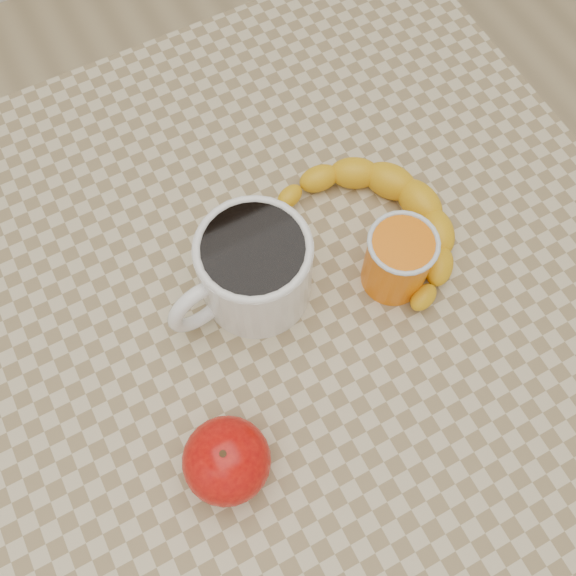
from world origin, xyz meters
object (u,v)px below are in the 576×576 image
coffee_mug (252,269)px  apple (227,461)px  banana (381,224)px  orange_juice_glass (398,260)px  table (288,324)px

coffee_mug → apple: size_ratio=1.82×
apple → banana: (0.26, 0.15, -0.02)m
orange_juice_glass → banana: bearing=73.5°
table → coffee_mug: 0.14m
table → banana: bearing=9.4°
orange_juice_glass → table: bearing=162.8°
apple → banana: bearing=30.6°
coffee_mug → orange_juice_glass: size_ratio=2.02×
table → apple: (-0.13, -0.13, 0.12)m
coffee_mug → apple: bearing=-124.0°
table → orange_juice_glass: bearing=-17.2°
table → coffee_mug: bearing=141.9°
apple → banana: apple is taller
orange_juice_glass → banana: (0.02, 0.05, -0.02)m
table → apple: bearing=-135.2°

